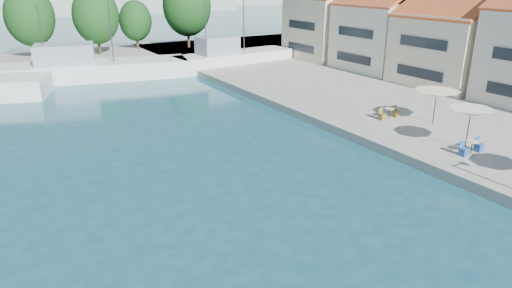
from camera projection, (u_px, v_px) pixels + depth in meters
quay_right at (461, 96)px, 40.63m from camera, size 32.00×92.00×0.60m
quay_far at (40, 63)px, 55.78m from camera, size 90.00×16.00×0.60m
building_04 at (455, 37)px, 42.38m from camera, size 9.00×8.80×9.20m
building_05 at (383, 26)px, 49.52m from camera, size 8.40×8.80×9.70m
building_06 at (330, 18)px, 56.66m from camera, size 9.00×8.80×10.20m
trawler_03 at (91, 69)px, 48.34m from camera, size 19.77×9.12×10.20m
trawler_04 at (231, 59)px, 54.48m from camera, size 15.13×4.94×10.20m
tree_05 at (30, 16)px, 56.45m from camera, size 5.93×5.93×8.78m
tree_06 at (96, 16)px, 58.60m from camera, size 5.83×5.83×8.63m
tree_07 at (135, 21)px, 64.00m from camera, size 4.51×4.51×6.67m
tree_08 at (187, 6)px, 64.31m from camera, size 6.80×6.80×10.06m
umbrella_white at (471, 112)px, 26.56m from camera, size 2.54×2.54×2.53m
umbrella_cream at (437, 94)px, 31.39m from camera, size 3.13×3.13×2.36m
cafe_table_02 at (471, 149)px, 26.55m from camera, size 1.82×0.70×0.76m
cafe_table_03 at (389, 115)px, 33.13m from camera, size 1.82×0.70×0.76m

